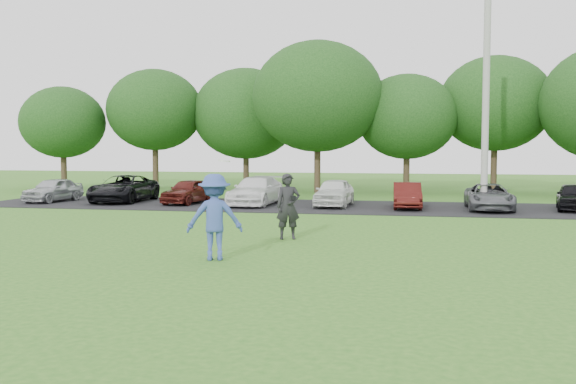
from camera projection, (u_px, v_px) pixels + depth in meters
name	position (u px, v px, depth m)	size (l,w,h in m)	color
ground	(259.00, 256.00, 15.32)	(100.00, 100.00, 0.00)	#2C671D
parking_lot	(332.00, 206.00, 28.02)	(32.00, 6.50, 0.03)	black
utility_pole	(486.00, 76.00, 26.01)	(0.28, 0.28, 10.95)	#A3A19D
frisbee_player	(215.00, 217.00, 14.77)	(1.45, 1.09, 2.32)	#364D99
camera_bystander	(288.00, 206.00, 18.11)	(0.79, 0.65, 1.86)	black
parked_cars	(324.00, 193.00, 28.02)	(28.66, 4.88, 1.25)	#B4B7BC
tree_row	(381.00, 107.00, 36.91)	(42.39, 9.85, 8.64)	#38281C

